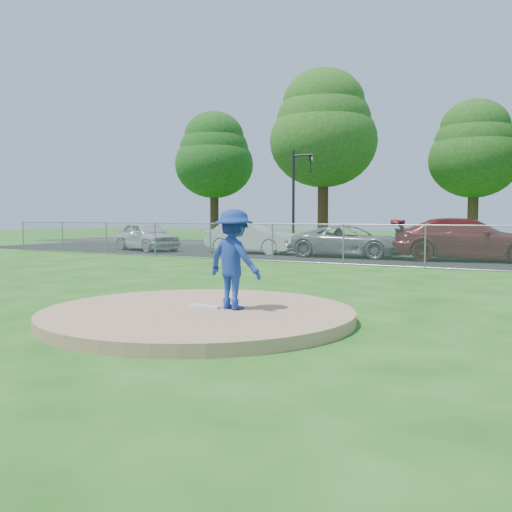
{
  "coord_description": "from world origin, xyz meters",
  "views": [
    {
      "loc": [
        5.74,
        -7.97,
        1.8
      ],
      "look_at": [
        0.0,
        2.0,
        1.0
      ],
      "focal_mm": 40.0,
      "sensor_mm": 36.0,
      "label": 1
    }
  ],
  "objects": [
    {
      "name": "tree_center",
      "position": [
        -1.0,
        34.0,
        6.47
      ],
      "size": [
        6.16,
        6.16,
        9.84
      ],
      "color": "#3C2815",
      "rests_on": "ground"
    },
    {
      "name": "pitching_rubber",
      "position": [
        0.0,
        0.2,
        0.22
      ],
      "size": [
        0.6,
        0.15,
        0.04
      ],
      "primitive_type": "cube",
      "color": "white",
      "rests_on": "pitchers_mound"
    },
    {
      "name": "tree_far_left",
      "position": [
        -22.0,
        33.0,
        7.06
      ],
      "size": [
        6.72,
        6.72,
        10.74
      ],
      "color": "#342113",
      "rests_on": "ground"
    },
    {
      "name": "parked_car_gray",
      "position": [
        -3.15,
        15.73,
        0.7
      ],
      "size": [
        5.06,
        2.5,
        1.38
      ],
      "primitive_type": "imported",
      "rotation": [
        0.0,
        0.0,
        1.61
      ],
      "color": "gray",
      "rests_on": "parking_lot"
    },
    {
      "name": "chain_link_fence",
      "position": [
        0.0,
        12.0,
        0.75
      ],
      "size": [
        40.0,
        0.06,
        1.5
      ],
      "primitive_type": "cube",
      "color": "gray",
      "rests_on": "ground"
    },
    {
      "name": "ground",
      "position": [
        0.0,
        10.0,
        0.0
      ],
      "size": [
        120.0,
        120.0,
        0.0
      ],
      "primitive_type": "plane",
      "color": "#185312",
      "rests_on": "ground"
    },
    {
      "name": "parking_lot",
      "position": [
        0.0,
        16.5,
        0.01
      ],
      "size": [
        50.0,
        8.0,
        0.01
      ],
      "primitive_type": "cube",
      "color": "black",
      "rests_on": "ground"
    },
    {
      "name": "pitcher",
      "position": [
        0.53,
        0.32,
        1.06
      ],
      "size": [
        1.22,
        0.86,
        1.72
      ],
      "primitive_type": "imported",
      "rotation": [
        0.0,
        0.0,
        2.93
      ],
      "color": "navy",
      "rests_on": "pitchers_mound"
    },
    {
      "name": "parked_car_darkred",
      "position": [
        1.71,
        16.1,
        0.87
      ],
      "size": [
        6.25,
        3.39,
        1.72
      ],
      "primitive_type": "imported",
      "rotation": [
        0.0,
        0.0,
        1.74
      ],
      "color": "maroon",
      "rests_on": "parking_lot"
    },
    {
      "name": "tree_left",
      "position": [
        -11.0,
        31.0,
        8.24
      ],
      "size": [
        7.84,
        7.84,
        12.53
      ],
      "color": "#362213",
      "rests_on": "ground"
    },
    {
      "name": "parked_car_white",
      "position": [
        -8.13,
        15.8,
        0.77
      ],
      "size": [
        4.62,
        1.61,
        1.52
      ],
      "primitive_type": "imported",
      "rotation": [
        0.0,
        0.0,
        1.57
      ],
      "color": "silver",
      "rests_on": "parking_lot"
    },
    {
      "name": "parked_car_silver",
      "position": [
        -14.18,
        15.06,
        0.77
      ],
      "size": [
        4.8,
        3.16,
        1.52
      ],
      "primitive_type": "imported",
      "rotation": [
        0.0,
        0.0,
        1.23
      ],
      "color": "silver",
      "rests_on": "parking_lot"
    },
    {
      "name": "street",
      "position": [
        0.0,
        24.0,
        0.0
      ],
      "size": [
        60.0,
        7.0,
        0.01
      ],
      "primitive_type": "cube",
      "color": "black",
      "rests_on": "ground"
    },
    {
      "name": "traffic_cone",
      "position": [
        -5.31,
        15.27,
        0.35
      ],
      "size": [
        0.35,
        0.35,
        0.68
      ],
      "primitive_type": "cone",
      "color": "#E93D0C",
      "rests_on": "parking_lot"
    },
    {
      "name": "traffic_signal_left",
      "position": [
        -8.76,
        22.0,
        3.36
      ],
      "size": [
        1.28,
        0.2,
        5.6
      ],
      "color": "black",
      "rests_on": "ground"
    },
    {
      "name": "pitchers_mound",
      "position": [
        0.0,
        0.0,
        0.1
      ],
      "size": [
        5.4,
        5.4,
        0.2
      ],
      "primitive_type": "cylinder",
      "color": "#A47B5A",
      "rests_on": "ground"
    }
  ]
}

